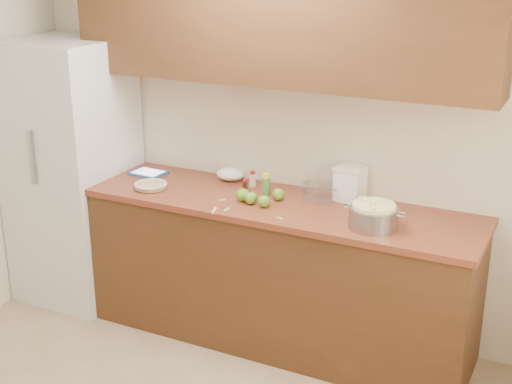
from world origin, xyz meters
The scene contains 21 objects.
room_shell centered at (0.00, 0.00, 1.30)m, with size 3.60×3.60×3.60m.
counter_run centered at (0.00, 1.48, 0.46)m, with size 2.64×0.68×0.92m.
upper_cabinets centered at (0.00, 1.63, 1.95)m, with size 2.60×0.34×0.70m, color #57301A.
fridge centered at (-1.44, 1.44, 0.90)m, with size 0.70×0.70×1.80m, color silver.
pie centered at (-0.73, 1.34, 0.94)m, with size 0.22×0.22×0.04m.
colander centered at (0.73, 1.34, 0.99)m, with size 0.36×0.27×0.14m.
flour_canister centered at (0.46, 1.71, 1.03)m, with size 0.18×0.18×0.21m.
tablet centered at (-0.91, 1.58, 0.93)m, with size 0.24×0.19×0.02m.
paring_knife centered at (-0.16, 1.18, 0.93)m, with size 0.06×0.16×0.02m.
lemon_bottle centered at (-0.02, 1.55, 0.99)m, with size 0.05×0.05×0.14m.
cinnamon_shaker centered at (-0.17, 1.67, 0.97)m, with size 0.04×0.04×0.10m.
vanilla_bottle centered at (-0.16, 1.53, 0.96)m, with size 0.03×0.03×0.09m.
mixing_bowl centered at (0.30, 1.65, 0.97)m, with size 0.24×0.24×0.09m.
paper_towel centered at (-0.36, 1.72, 0.96)m, with size 0.19×0.15×0.08m, color white.
apple_left centered at (-0.10, 1.39, 0.96)m, with size 0.08×0.08×0.09m.
apple_center centered at (0.08, 1.50, 0.96)m, with size 0.07×0.07×0.09m.
apple_front centered at (-0.04, 1.37, 0.96)m, with size 0.08×0.08×0.09m.
apple_extra centered at (0.06, 1.36, 0.96)m, with size 0.07×0.07×0.08m.
peel_a centered at (-0.12, 1.22, 0.92)m, with size 0.05×0.02×0.00m, color #89AD54.
peel_b centered at (0.21, 1.24, 0.92)m, with size 0.05×0.02×0.00m, color #89AD54.
peel_c centered at (-0.22, 1.35, 0.92)m, with size 0.05×0.02×0.00m, color #89AD54.
Camera 1 is at (1.76, -2.17, 2.39)m, focal length 50.00 mm.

